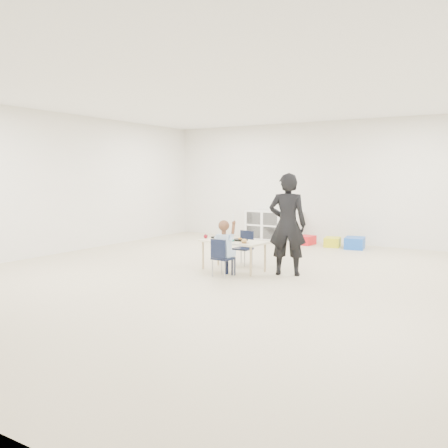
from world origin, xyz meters
The scene contains 16 objects.
room centered at (0.00, 0.00, 1.40)m, with size 9.00×9.02×2.80m.
table centered at (-0.15, 0.54, 0.25)m, with size 1.13×0.64×0.49m.
chair_near centered at (-0.04, 0.04, 0.30)m, with size 0.29×0.27×0.59m, color black, non-canonical shape.
chair_far centered at (-0.25, 1.05, 0.30)m, with size 0.29×0.27×0.59m, color black, non-canonical shape.
child centered at (-0.04, 0.04, 0.47)m, with size 0.40×0.40×0.94m, color #BCDCFF, non-canonical shape.
lunch_tray_near centered at (-0.06, 0.58, 0.51)m, with size 0.22×0.16×0.03m, color black.
lunch_tray_far centered at (-0.51, 0.67, 0.51)m, with size 0.22×0.16×0.03m, color black.
milk_carton centered at (-0.11, 0.39, 0.54)m, with size 0.07×0.07×0.10m, color white.
bread_roll centered at (0.14, 0.39, 0.53)m, with size 0.09×0.09×0.07m, color tan.
apple_near centered at (-0.22, 0.62, 0.53)m, with size 0.07×0.07×0.07m, color maroon.
apple_far centered at (-0.69, 0.53, 0.53)m, with size 0.07×0.07×0.07m, color maroon.
cubby_shelf centered at (-1.20, 4.28, 0.35)m, with size 1.40×0.40×0.70m, color white.
adult centered at (0.75, 0.67, 0.80)m, with size 0.58×0.38×1.60m, color black.
bin_red centered at (-0.21, 3.92, 0.10)m, with size 0.32×0.41×0.20m, color red.
bin_yellow centered at (0.40, 3.92, 0.10)m, with size 0.33×0.42×0.21m, color #D0CB15.
bin_blue centered at (0.90, 3.89, 0.12)m, with size 0.39×0.50×0.24m, color blue.
Camera 1 is at (3.74, -6.13, 1.57)m, focal length 38.00 mm.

